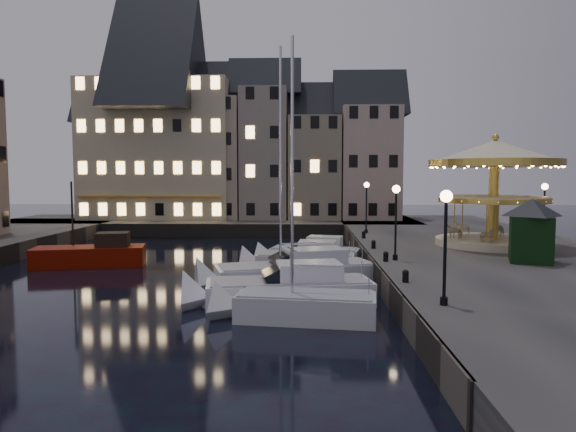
{
  "coord_description": "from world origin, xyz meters",
  "views": [
    {
      "loc": [
        2.13,
        -27.45,
        5.97
      ],
      "look_at": [
        1.0,
        8.0,
        3.2
      ],
      "focal_mm": 32.0,
      "sensor_mm": 36.0,
      "label": 1
    }
  ],
  "objects_px": {
    "bollard_b": "(386,256)",
    "ticket_kiosk": "(532,219)",
    "motorboat_d": "(299,261)",
    "streetlamp_a": "(446,231)",
    "streetlamp_b": "(396,211)",
    "bollard_c": "(374,244)",
    "motorboat_a": "(292,307)",
    "carousel": "(494,172)",
    "motorboat_c": "(289,272)",
    "streetlamp_c": "(366,200)",
    "motorboat_e": "(308,255)",
    "streetlamp_d": "(544,205)",
    "motorboat_b": "(281,291)",
    "bollard_d": "(364,234)",
    "bollard_a": "(406,275)",
    "red_fishing_boat": "(92,256)"
  },
  "relations": [
    {
      "from": "bollard_d",
      "to": "ticket_kiosk",
      "type": "distance_m",
      "value": 13.23
    },
    {
      "from": "streetlamp_a",
      "to": "bollard_d",
      "type": "height_order",
      "value": "streetlamp_a"
    },
    {
      "from": "streetlamp_c",
      "to": "motorboat_e",
      "type": "distance_m",
      "value": 9.59
    },
    {
      "from": "motorboat_a",
      "to": "motorboat_c",
      "type": "relative_size",
      "value": 0.86
    },
    {
      "from": "streetlamp_c",
      "to": "motorboat_b",
      "type": "xyz_separation_m",
      "value": [
        -6.15,
        -18.46,
        -3.37
      ]
    },
    {
      "from": "bollard_a",
      "to": "ticket_kiosk",
      "type": "height_order",
      "value": "ticket_kiosk"
    },
    {
      "from": "motorboat_a",
      "to": "motorboat_d",
      "type": "xyz_separation_m",
      "value": [
        0.18,
        10.85,
        0.1
      ]
    },
    {
      "from": "streetlamp_b",
      "to": "carousel",
      "type": "distance_m",
      "value": 10.15
    },
    {
      "from": "bollard_b",
      "to": "bollard_c",
      "type": "distance_m",
      "value": 5.0
    },
    {
      "from": "motorboat_d",
      "to": "ticket_kiosk",
      "type": "height_order",
      "value": "ticket_kiosk"
    },
    {
      "from": "bollard_d",
      "to": "red_fishing_boat",
      "type": "relative_size",
      "value": 0.08
    },
    {
      "from": "streetlamp_a",
      "to": "bollard_b",
      "type": "xyz_separation_m",
      "value": [
        -0.6,
        9.5,
        -2.41
      ]
    },
    {
      "from": "streetlamp_c",
      "to": "motorboat_a",
      "type": "relative_size",
      "value": 0.37
    },
    {
      "from": "streetlamp_d",
      "to": "motorboat_c",
      "type": "xyz_separation_m",
      "value": [
        -17.19,
        -7.6,
        -3.34
      ]
    },
    {
      "from": "bollard_b",
      "to": "motorboat_e",
      "type": "height_order",
      "value": "motorboat_e"
    },
    {
      "from": "motorboat_c",
      "to": "streetlamp_b",
      "type": "bearing_deg",
      "value": 5.85
    },
    {
      "from": "streetlamp_c",
      "to": "motorboat_e",
      "type": "relative_size",
      "value": 0.6
    },
    {
      "from": "bollard_b",
      "to": "ticket_kiosk",
      "type": "bearing_deg",
      "value": 0.11
    },
    {
      "from": "bollard_b",
      "to": "motorboat_d",
      "type": "bearing_deg",
      "value": 141.52
    },
    {
      "from": "bollard_d",
      "to": "motorboat_e",
      "type": "xyz_separation_m",
      "value": [
        -4.19,
        -4.09,
        -0.96
      ]
    },
    {
      "from": "bollard_a",
      "to": "bollard_b",
      "type": "xyz_separation_m",
      "value": [
        0.0,
        5.5,
        0.0
      ]
    },
    {
      "from": "streetlamp_a",
      "to": "streetlamp_c",
      "type": "distance_m",
      "value": 23.5
    },
    {
      "from": "bollard_c",
      "to": "motorboat_e",
      "type": "distance_m",
      "value": 4.52
    },
    {
      "from": "streetlamp_a",
      "to": "ticket_kiosk",
      "type": "xyz_separation_m",
      "value": [
        7.21,
        9.52,
        -0.38
      ]
    },
    {
      "from": "streetlamp_b",
      "to": "streetlamp_d",
      "type": "height_order",
      "value": "same"
    },
    {
      "from": "streetlamp_b",
      "to": "bollard_b",
      "type": "xyz_separation_m",
      "value": [
        -0.6,
        -0.5,
        -2.41
      ]
    },
    {
      "from": "motorboat_a",
      "to": "carousel",
      "type": "bearing_deg",
      "value": 46.4
    },
    {
      "from": "motorboat_a",
      "to": "carousel",
      "type": "xyz_separation_m",
      "value": [
        13.2,
        13.86,
        5.68
      ]
    },
    {
      "from": "streetlamp_c",
      "to": "motorboat_b",
      "type": "relative_size",
      "value": 0.47
    },
    {
      "from": "streetlamp_a",
      "to": "ticket_kiosk",
      "type": "relative_size",
      "value": 1.06
    },
    {
      "from": "streetlamp_c",
      "to": "motorboat_e",
      "type": "bearing_deg",
      "value": -122.26
    },
    {
      "from": "streetlamp_d",
      "to": "motorboat_b",
      "type": "xyz_separation_m",
      "value": [
        -17.45,
        -11.96,
        -3.37
      ]
    },
    {
      "from": "bollard_a",
      "to": "ticket_kiosk",
      "type": "distance_m",
      "value": 9.77
    },
    {
      "from": "bollard_b",
      "to": "motorboat_c",
      "type": "xyz_separation_m",
      "value": [
        -5.29,
        -0.1,
        -0.92
      ]
    },
    {
      "from": "bollard_d",
      "to": "motorboat_c",
      "type": "xyz_separation_m",
      "value": [
        -5.29,
        -10.6,
        -0.92
      ]
    },
    {
      "from": "motorboat_a",
      "to": "ticket_kiosk",
      "type": "relative_size",
      "value": 2.87
    },
    {
      "from": "streetlamp_d",
      "to": "motorboat_e",
      "type": "height_order",
      "value": "streetlamp_d"
    },
    {
      "from": "streetlamp_a",
      "to": "red_fishing_boat",
      "type": "distance_m",
      "value": 24.44
    },
    {
      "from": "motorboat_d",
      "to": "carousel",
      "type": "height_order",
      "value": "carousel"
    },
    {
      "from": "streetlamp_b",
      "to": "bollard_d",
      "type": "relative_size",
      "value": 7.32
    },
    {
      "from": "streetlamp_d",
      "to": "motorboat_b",
      "type": "bearing_deg",
      "value": -145.58
    },
    {
      "from": "bollard_a",
      "to": "red_fishing_boat",
      "type": "xyz_separation_m",
      "value": [
        -18.55,
        10.82,
        -0.91
      ]
    },
    {
      "from": "bollard_c",
      "to": "motorboat_e",
      "type": "relative_size",
      "value": 0.08
    },
    {
      "from": "bollard_a",
      "to": "streetlamp_a",
      "type": "bearing_deg",
      "value": -81.47
    },
    {
      "from": "motorboat_e",
      "to": "bollard_a",
      "type": "bearing_deg",
      "value": -70.63
    },
    {
      "from": "motorboat_b",
      "to": "carousel",
      "type": "bearing_deg",
      "value": 39.28
    },
    {
      "from": "motorboat_d",
      "to": "streetlamp_a",
      "type": "bearing_deg",
      "value": -67.95
    },
    {
      "from": "streetlamp_b",
      "to": "bollard_c",
      "type": "bearing_deg",
      "value": 97.59
    },
    {
      "from": "streetlamp_d",
      "to": "motorboat_a",
      "type": "bearing_deg",
      "value": -139.23
    },
    {
      "from": "bollard_d",
      "to": "motorboat_b",
      "type": "bearing_deg",
      "value": -110.36
    }
  ]
}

